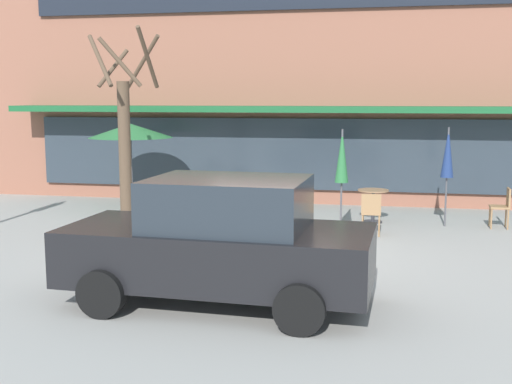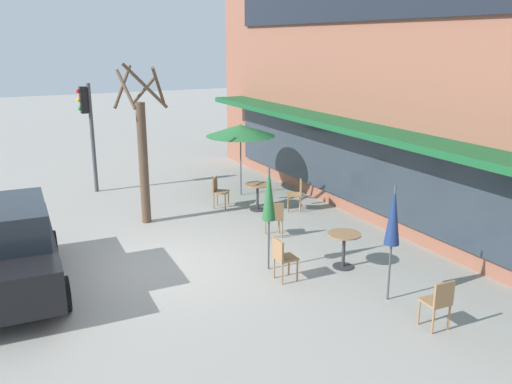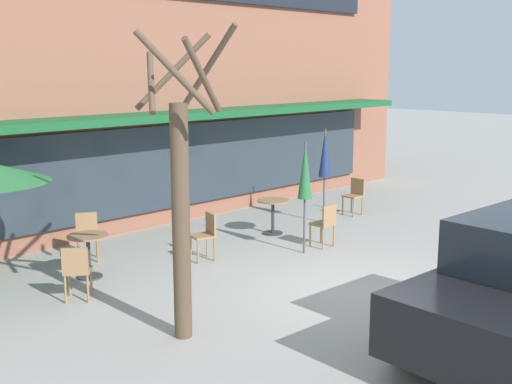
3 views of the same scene
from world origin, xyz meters
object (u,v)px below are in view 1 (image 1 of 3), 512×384
cafe_table_near_wall (191,193)px  cafe_chair_1 (272,200)px  patio_umbrella_corner_open (342,157)px  cafe_chair_3 (371,211)px  cafe_chair_4 (222,188)px  cafe_table_streetside (373,200)px  parked_sedan (221,242)px  patio_umbrella_green_folded (448,153)px  cafe_chair_2 (150,198)px  cafe_chair_0 (503,205)px  patio_umbrella_cream_folded (131,131)px  street_tree (125,144)px

cafe_table_near_wall → cafe_chair_1: bearing=-16.3°
patio_umbrella_corner_open → cafe_chair_3: size_ratio=2.47×
cafe_chair_3 → cafe_chair_4: same height
cafe_table_streetside → parked_sedan: bearing=-107.0°
cafe_table_streetside → cafe_chair_4: cafe_chair_4 is taller
cafe_table_streetside → patio_umbrella_green_folded: (1.59, -0.13, 1.11)m
cafe_chair_2 → cafe_chair_1: bearing=5.3°
patio_umbrella_green_folded → cafe_chair_4: (-5.45, 1.30, -1.10)m
cafe_chair_0 → cafe_chair_1: 5.08m
cafe_table_near_wall → cafe_table_streetside: same height
patio_umbrella_green_folded → cafe_chair_1: (-3.86, -0.29, -1.10)m
cafe_table_near_wall → cafe_chair_1: cafe_chair_1 is taller
parked_sedan → patio_umbrella_corner_open: bearing=75.0°
patio_umbrella_green_folded → cafe_chair_2: size_ratio=2.47×
cafe_table_near_wall → parked_sedan: parked_sedan is taller
cafe_table_streetside → parked_sedan: size_ratio=0.18×
patio_umbrella_corner_open → cafe_chair_0: bearing=21.2°
patio_umbrella_cream_folded → cafe_chair_1: size_ratio=2.47×
patio_umbrella_cream_folded → cafe_chair_1: bearing=-13.1°
patio_umbrella_cream_folded → patio_umbrella_corner_open: size_ratio=1.00×
cafe_chair_4 → parked_sedan: bearing=-75.9°
patio_umbrella_green_folded → patio_umbrella_cream_folded: (-7.62, 0.59, 0.39)m
cafe_chair_1 → cafe_table_streetside: bearing=10.5°
cafe_chair_1 → cafe_chair_3: size_ratio=1.00×
cafe_chair_0 → parked_sedan: (-4.76, -6.28, 0.35)m
patio_umbrella_green_folded → cafe_chair_1: patio_umbrella_green_folded is taller
patio_umbrella_cream_folded → cafe_table_streetside: bearing=-4.3°
patio_umbrella_corner_open → cafe_chair_0: 3.85m
cafe_chair_0 → street_tree: street_tree is taller
cafe_table_streetside → street_tree: (-4.77, -2.90, 1.42)m
parked_sedan → cafe_chair_3: bearing=68.5°
cafe_chair_1 → cafe_chair_2: 2.87m
cafe_chair_1 → cafe_chair_2: (-2.85, -0.26, 0.00)m
patio_umbrella_cream_folded → patio_umbrella_green_folded: bearing=-4.4°
patio_umbrella_cream_folded → parked_sedan: bearing=-59.3°
parked_sedan → cafe_chair_4: bearing=104.1°
patio_umbrella_cream_folded → cafe_table_near_wall: bearing=-8.9°
patio_umbrella_cream_folded → cafe_chair_0: patio_umbrella_cream_folded is taller
cafe_chair_4 → street_tree: 4.40m
cafe_table_streetside → patio_umbrella_corner_open: (-0.64, -1.45, 1.11)m
parked_sedan → street_tree: (-2.82, 3.50, 1.05)m
patio_umbrella_cream_folded → cafe_chair_2: patio_umbrella_cream_folded is taller
cafe_chair_2 → street_tree: size_ratio=0.21×
cafe_chair_1 → cafe_chair_2: bearing=-174.7°
cafe_table_near_wall → street_tree: 3.43m
cafe_chair_2 → street_tree: bearing=-81.0°
cafe_table_near_wall → cafe_table_streetside: 4.41m
cafe_table_streetside → cafe_chair_1: size_ratio=0.85×
cafe_table_near_wall → cafe_chair_2: 1.14m
parked_sedan → cafe_chair_0: bearing=52.8°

